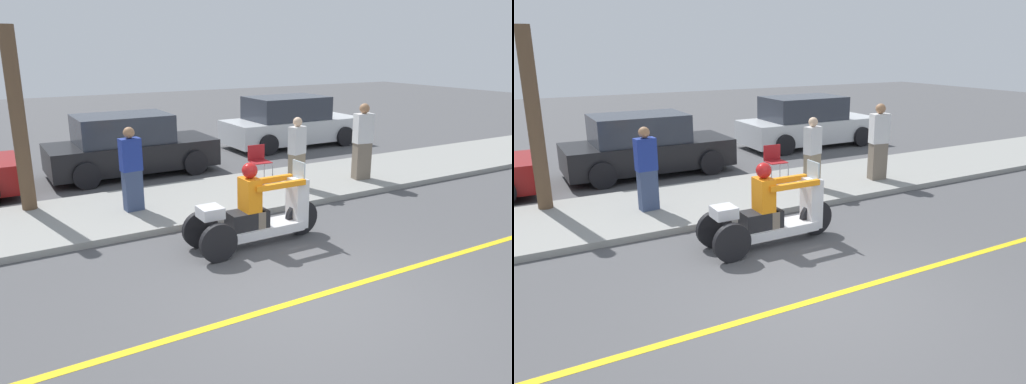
% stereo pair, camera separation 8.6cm
% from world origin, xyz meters
% --- Properties ---
extents(ground_plane, '(60.00, 60.00, 0.00)m').
position_xyz_m(ground_plane, '(0.00, 0.00, 0.00)').
color(ground_plane, '#4C4C4F').
extents(lane_stripe, '(24.00, 0.12, 0.01)m').
position_xyz_m(lane_stripe, '(0.31, 0.00, 0.00)').
color(lane_stripe, gold).
rests_on(lane_stripe, ground).
extents(sidewalk_strip, '(28.00, 2.80, 0.12)m').
position_xyz_m(sidewalk_strip, '(0.00, 4.60, 0.06)').
color(sidewalk_strip, gray).
rests_on(sidewalk_strip, ground).
extents(motorcycle_trike, '(2.41, 0.79, 1.43)m').
position_xyz_m(motorcycle_trike, '(0.32, 1.99, 0.51)').
color(motorcycle_trike, black).
rests_on(motorcycle_trike, ground).
extents(spectator_near_curb, '(0.43, 0.32, 1.59)m').
position_xyz_m(spectator_near_curb, '(2.66, 4.24, 0.89)').
color(spectator_near_curb, gray).
rests_on(spectator_near_curb, sidewalk_strip).
extents(spectator_end_of_line, '(0.47, 0.32, 1.81)m').
position_xyz_m(spectator_end_of_line, '(4.45, 4.08, 0.99)').
color(spectator_end_of_line, '#726656').
rests_on(spectator_end_of_line, sidewalk_strip).
extents(spectator_mid_group, '(0.41, 0.27, 1.64)m').
position_xyz_m(spectator_mid_group, '(-1.04, 4.46, 0.91)').
color(spectator_mid_group, '#38476B').
rests_on(spectator_mid_group, sidewalk_strip).
extents(folding_chair_set_back, '(0.49, 0.49, 0.82)m').
position_xyz_m(folding_chair_set_back, '(2.26, 5.26, 0.62)').
color(folding_chair_set_back, '#A5A8AD').
rests_on(folding_chair_set_back, sidewalk_strip).
extents(parked_car_lot_center, '(4.21, 1.99, 1.56)m').
position_xyz_m(parked_car_lot_center, '(-0.13, 7.76, 0.73)').
color(parked_car_lot_center, black).
rests_on(parked_car_lot_center, ground).
extents(parked_car_lot_right, '(4.56, 2.09, 1.63)m').
position_xyz_m(parked_car_lot_right, '(5.58, 8.90, 0.76)').
color(parked_car_lot_right, silver).
rests_on(parked_car_lot_right, ground).
extents(tree_trunk, '(0.28, 0.28, 3.48)m').
position_xyz_m(tree_trunk, '(-2.81, 5.57, 1.86)').
color(tree_trunk, brown).
rests_on(tree_trunk, sidewalk_strip).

